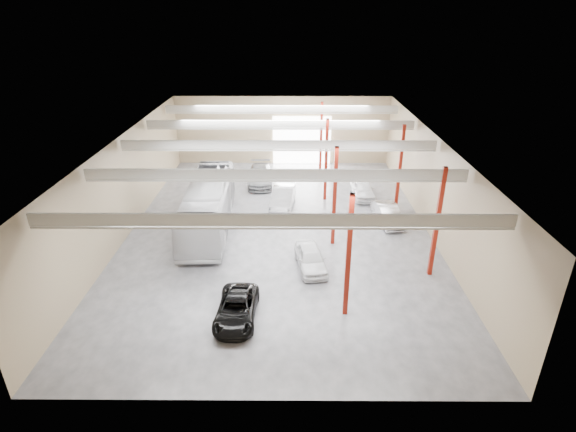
{
  "coord_description": "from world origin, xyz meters",
  "views": [
    {
      "loc": [
        0.83,
        -29.89,
        15.07
      ],
      "look_at": [
        0.67,
        -2.23,
        2.2
      ],
      "focal_mm": 28.0,
      "sensor_mm": 36.0,
      "label": 1
    }
  ],
  "objects_px": {
    "car_row_b": "(283,197)",
    "car_row_a": "(311,258)",
    "coach_bus": "(209,205)",
    "car_row_c": "(260,176)",
    "black_sedan": "(237,309)",
    "car_right_near": "(388,214)",
    "car_right_far": "(362,189)"
  },
  "relations": [
    {
      "from": "coach_bus",
      "to": "car_row_c",
      "type": "xyz_separation_m",
      "value": [
        3.27,
        9.03,
        -0.95
      ]
    },
    {
      "from": "coach_bus",
      "to": "car_row_a",
      "type": "height_order",
      "value": "coach_bus"
    },
    {
      "from": "black_sedan",
      "to": "car_row_a",
      "type": "bearing_deg",
      "value": 53.5
    },
    {
      "from": "car_row_b",
      "to": "car_right_far",
      "type": "relative_size",
      "value": 1.14
    },
    {
      "from": "car_row_a",
      "to": "car_row_c",
      "type": "height_order",
      "value": "car_row_c"
    },
    {
      "from": "car_row_a",
      "to": "car_right_far",
      "type": "relative_size",
      "value": 0.96
    },
    {
      "from": "car_row_c",
      "to": "car_right_far",
      "type": "xyz_separation_m",
      "value": [
        9.11,
        -3.14,
        -0.07
      ]
    },
    {
      "from": "car_row_b",
      "to": "car_right_near",
      "type": "height_order",
      "value": "car_row_b"
    },
    {
      "from": "black_sedan",
      "to": "car_right_far",
      "type": "distance_m",
      "value": 19.34
    },
    {
      "from": "car_row_b",
      "to": "car_right_near",
      "type": "relative_size",
      "value": 1.14
    },
    {
      "from": "coach_bus",
      "to": "car_row_c",
      "type": "relative_size",
      "value": 2.28
    },
    {
      "from": "coach_bus",
      "to": "car_row_a",
      "type": "distance_m",
      "value": 9.56
    },
    {
      "from": "car_row_a",
      "to": "car_row_c",
      "type": "bearing_deg",
      "value": 96.81
    },
    {
      "from": "car_row_a",
      "to": "coach_bus",
      "type": "bearing_deg",
      "value": 132.48
    },
    {
      "from": "car_row_b",
      "to": "car_right_near",
      "type": "xyz_separation_m",
      "value": [
        8.08,
        -3.14,
        -0.1
      ]
    },
    {
      "from": "black_sedan",
      "to": "car_row_a",
      "type": "xyz_separation_m",
      "value": [
        4.12,
        5.2,
        0.08
      ]
    },
    {
      "from": "car_row_c",
      "to": "coach_bus",
      "type": "bearing_deg",
      "value": -112.32
    },
    {
      "from": "car_right_far",
      "to": "black_sedan",
      "type": "bearing_deg",
      "value": -120.74
    },
    {
      "from": "black_sedan",
      "to": "car_row_c",
      "type": "distance_m",
      "value": 20.21
    },
    {
      "from": "coach_bus",
      "to": "car_right_near",
      "type": "height_order",
      "value": "coach_bus"
    },
    {
      "from": "black_sedan",
      "to": "car_right_near",
      "type": "bearing_deg",
      "value": 50.93
    },
    {
      "from": "car_row_b",
      "to": "car_right_near",
      "type": "bearing_deg",
      "value": -14.79
    },
    {
      "from": "car_row_c",
      "to": "car_right_far",
      "type": "relative_size",
      "value": 1.29
    },
    {
      "from": "coach_bus",
      "to": "car_row_a",
      "type": "relative_size",
      "value": 3.03
    },
    {
      "from": "car_row_b",
      "to": "car_row_c",
      "type": "relative_size",
      "value": 0.88
    },
    {
      "from": "car_right_near",
      "to": "black_sedan",
      "type": "bearing_deg",
      "value": -137.86
    },
    {
      "from": "black_sedan",
      "to": "car_right_near",
      "type": "xyz_separation_m",
      "value": [
        10.3,
        11.87,
        0.08
      ]
    },
    {
      "from": "car_row_b",
      "to": "car_row_a",
      "type": "bearing_deg",
      "value": -72.59
    },
    {
      "from": "car_right_near",
      "to": "car_row_b",
      "type": "bearing_deg",
      "value": 151.88
    },
    {
      "from": "car_row_a",
      "to": "car_right_far",
      "type": "xyz_separation_m",
      "value": [
        4.99,
        11.87,
        0.03
      ]
    },
    {
      "from": "car_right_near",
      "to": "car_right_far",
      "type": "distance_m",
      "value": 5.34
    },
    {
      "from": "black_sedan",
      "to": "car_row_a",
      "type": "relative_size",
      "value": 1.08
    }
  ]
}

